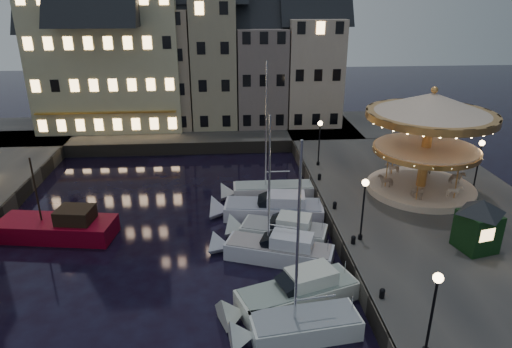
{
  "coord_description": "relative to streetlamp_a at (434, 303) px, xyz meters",
  "views": [
    {
      "loc": [
        -1.41,
        -24.09,
        16.15
      ],
      "look_at": [
        1.0,
        8.0,
        3.2
      ],
      "focal_mm": 32.0,
      "sensor_mm": 36.0,
      "label": 1
    }
  ],
  "objects": [
    {
      "name": "motorboat_f",
      "position": [
        -5.1,
        19.66,
        -3.49
      ],
      "size": [
        7.75,
        2.0,
        10.32
      ],
      "color": "silver",
      "rests_on": "ground"
    },
    {
      "name": "motorboat_a",
      "position": [
        -5.36,
        2.94,
        -3.48
      ],
      "size": [
        6.6,
        2.84,
        10.86
      ],
      "color": "white",
      "rests_on": "ground"
    },
    {
      "name": "carousel",
      "position": [
        6.94,
        17.09,
        2.8
      ],
      "size": [
        9.57,
        9.57,
        8.37
      ],
      "color": "beige",
      "rests_on": "quay_east"
    },
    {
      "name": "bollard_c",
      "position": [
        -0.6,
        14.5,
        -2.41
      ],
      "size": [
        0.3,
        0.3,
        0.57
      ],
      "color": "black",
      "rests_on": "quay_east"
    },
    {
      "name": "hotel_corner",
      "position": [
        -21.2,
        39.0,
        5.76
      ],
      "size": [
        17.6,
        9.0,
        16.8
      ],
      "color": "beige",
      "rests_on": "quay_north"
    },
    {
      "name": "streetlamp_c",
      "position": [
        0.0,
        23.5,
        0.0
      ],
      "size": [
        0.44,
        0.44,
        4.17
      ],
      "color": "black",
      "rests_on": "quay_east"
    },
    {
      "name": "motorboat_e",
      "position": [
        -5.31,
        16.07,
        -3.37
      ],
      "size": [
        8.6,
        3.53,
        2.15
      ],
      "color": "silver",
      "rests_on": "ground"
    },
    {
      "name": "streetlamp_d",
      "position": [
        11.3,
        17.0,
        0.0
      ],
      "size": [
        0.44,
        0.44,
        4.17
      ],
      "color": "black",
      "rests_on": "quay_east"
    },
    {
      "name": "bollard_d",
      "position": [
        -0.6,
        20.0,
        -2.41
      ],
      "size": [
        0.3,
        0.3,
        0.57
      ],
      "color": "black",
      "rests_on": "quay_east"
    },
    {
      "name": "ticket_kiosk",
      "position": [
        6.7,
        8.34,
        -0.45
      ],
      "size": [
        3.25,
        3.25,
        3.81
      ],
      "color": "black",
      "rests_on": "quay_east"
    },
    {
      "name": "townhouse_nb",
      "position": [
        -21.25,
        39.0,
        4.26
      ],
      "size": [
        6.16,
        8.0,
        13.8
      ],
      "color": "#B09F8D",
      "rests_on": "quay_north"
    },
    {
      "name": "streetlamp_a",
      "position": [
        0.0,
        0.0,
        0.0
      ],
      "size": [
        0.44,
        0.44,
        4.17
      ],
      "color": "black",
      "rests_on": "quay_east"
    },
    {
      "name": "quay_north",
      "position": [
        -15.2,
        37.0,
        -3.37
      ],
      "size": [
        44.0,
        12.0,
        1.3
      ],
      "primitive_type": "cube",
      "color": "#474442",
      "rests_on": "ground"
    },
    {
      "name": "townhouse_na",
      "position": [
        -26.7,
        39.0,
        3.76
      ],
      "size": [
        5.5,
        8.0,
        12.8
      ],
      "color": "gray",
      "rests_on": "quay_north"
    },
    {
      "name": "townhouse_nd",
      "position": [
        -9.45,
        39.0,
        5.26
      ],
      "size": [
        5.5,
        8.0,
        15.8
      ],
      "color": "gray",
      "rests_on": "quay_north"
    },
    {
      "name": "quay_east",
      "position": [
        6.8,
        15.0,
        -3.37
      ],
      "size": [
        16.0,
        56.0,
        1.3
      ],
      "primitive_type": "cube",
      "color": "#474442",
      "rests_on": "ground"
    },
    {
      "name": "townhouse_nf",
      "position": [
        2.05,
        39.0,
        4.26
      ],
      "size": [
        6.82,
        8.0,
        13.8
      ],
      "color": "#B6A391",
      "rests_on": "quay_north"
    },
    {
      "name": "quaywall_e",
      "position": [
        -1.2,
        15.0,
        -3.37
      ],
      "size": [
        0.15,
        44.0,
        1.3
      ],
      "primitive_type": "cube",
      "color": "#47423A",
      "rests_on": "ground"
    },
    {
      "name": "ground",
      "position": [
        -7.2,
        9.0,
        -4.02
      ],
      "size": [
        160.0,
        160.0,
        0.0
      ],
      "primitive_type": "plane",
      "color": "black",
      "rests_on": "ground"
    },
    {
      "name": "motorboat_c",
      "position": [
        -5.64,
        10.12,
        -3.34
      ],
      "size": [
        7.81,
        4.43,
        10.52
      ],
      "color": "silver",
      "rests_on": "ground"
    },
    {
      "name": "townhouse_nc",
      "position": [
        -15.2,
        39.0,
        4.76
      ],
      "size": [
        6.82,
        8.0,
        14.8
      ],
      "color": "gray",
      "rests_on": "quay_north"
    },
    {
      "name": "townhouse_ne",
      "position": [
        -4.0,
        39.0,
        3.76
      ],
      "size": [
        6.16,
        8.0,
        12.8
      ],
      "color": "slate",
      "rests_on": "quay_north"
    },
    {
      "name": "quaywall_n",
      "position": [
        -13.2,
        31.0,
        -3.37
      ],
      "size": [
        48.0,
        0.15,
        1.3
      ],
      "primitive_type": "cube",
      "color": "#47423A",
      "rests_on": "ground"
    },
    {
      "name": "streetlamp_b",
      "position": [
        0.0,
        10.0,
        0.0
      ],
      "size": [
        0.44,
        0.44,
        4.17
      ],
      "color": "black",
      "rests_on": "quay_east"
    },
    {
      "name": "motorboat_d",
      "position": [
        -5.01,
        12.59,
        -3.38
      ],
      "size": [
        6.86,
        4.21,
        2.15
      ],
      "color": "silver",
      "rests_on": "ground"
    },
    {
      "name": "bollard_a",
      "position": [
        -0.6,
        4.0,
        -2.41
      ],
      "size": [
        0.3,
        0.3,
        0.57
      ],
      "color": "black",
      "rests_on": "quay_east"
    },
    {
      "name": "motorboat_b",
      "position": [
        -5.15,
        5.4,
        -3.38
      ],
      "size": [
        7.78,
        4.56,
        2.15
      ],
      "color": "silver",
      "rests_on": "ground"
    },
    {
      "name": "red_fishing_boat",
      "position": [
        -20.26,
        14.08,
        -3.31
      ],
      "size": [
        8.36,
        3.96,
        6.11
      ],
      "color": "maroon",
      "rests_on": "ground"
    },
    {
      "name": "bollard_b",
      "position": [
        -0.6,
        9.5,
        -2.41
      ],
      "size": [
        0.3,
        0.3,
        0.57
      ],
      "color": "black",
      "rests_on": "quay_east"
    }
  ]
}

